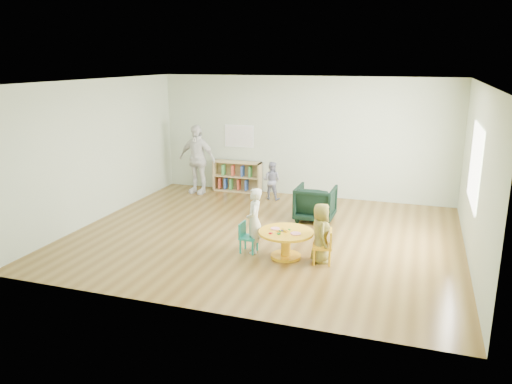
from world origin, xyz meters
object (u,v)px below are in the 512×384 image
activity_table (286,239)px  kid_chair_right (325,245)px  kid_chair_left (247,236)px  toddler (272,181)px  child_left (254,221)px  armchair (315,203)px  child_right (321,233)px  adult_caretaker (197,159)px  bookshelf (237,176)px

activity_table → kid_chair_right: bearing=-3.8°
kid_chair_left → toddler: (-0.55, 3.28, 0.17)m
kid_chair_right → child_left: child_left is taller
armchair → child_right: child_right is taller
toddler → kid_chair_right: bearing=123.8°
kid_chair_left → adult_caretaker: 4.11m
child_left → child_right: (1.14, -0.06, -0.07)m
bookshelf → armchair: size_ratio=1.54×
armchair → child_right: size_ratio=0.80×
toddler → armchair: bearing=141.1°
activity_table → kid_chair_right: kid_chair_right is taller
child_left → child_right: bearing=72.3°
kid_chair_right → bookshelf: bookshelf is taller
kid_chair_left → toddler: toddler is taller
kid_chair_left → child_left: 0.31m
activity_table → child_left: 0.62m
child_left → adult_caretaker: size_ratio=0.67×
toddler → adult_caretaker: size_ratio=0.53×
kid_chair_left → bookshelf: bookshelf is taller
child_left → child_right: 1.15m
armchair → child_left: bearing=73.7°
kid_chair_left → child_right: 1.28m
armchair → toddler: toddler is taller
kid_chair_left → armchair: armchair is taller
bookshelf → adult_caretaker: (-0.86, -0.46, 0.47)m
toddler → adult_caretaker: (-1.88, -0.02, 0.39)m
kid_chair_left → toddler: bearing=-167.9°
kid_chair_left → activity_table: bearing=90.7°
child_left → toddler: child_left is taller
toddler → activity_table: bearing=114.9°
kid_chair_right → toddler: 3.85m
bookshelf → armchair: 2.84m
kid_chair_left → adult_caretaker: bearing=-140.8°
kid_chair_left → child_left: bearing=109.3°
child_right → toddler: 3.77m
kid_chair_left → child_right: (1.26, -0.02, 0.21)m
child_left → kid_chair_left: bearing=-88.2°
kid_chair_left → bookshelf: size_ratio=0.43×
kid_chair_right → armchair: size_ratio=0.72×
armchair → child_left: size_ratio=0.70×
adult_caretaker → bookshelf: bearing=35.1°
adult_caretaker → activity_table: bearing=-39.7°
activity_table → adult_caretaker: (-3.12, 3.29, 0.52)m
activity_table → child_left: size_ratio=0.81×
child_left → adult_caretaker: (-2.55, 3.23, 0.28)m
adult_caretaker → kid_chair_right: bearing=-34.7°
kid_chair_left → toddler: 3.33m
bookshelf → child_right: 4.70m
child_right → child_left: bearing=69.2°
bookshelf → armchair: bearing=-35.7°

